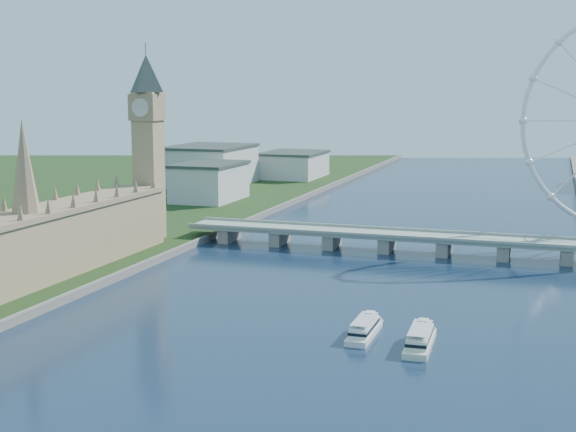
% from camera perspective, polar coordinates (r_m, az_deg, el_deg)
% --- Properties ---
extents(parliament_range, '(24.00, 200.00, 70.00)m').
position_cam_1_polar(parliament_range, '(357.05, -17.99, -2.12)').
color(parliament_range, tan).
rests_on(parliament_range, ground).
extents(big_ben, '(20.02, 20.02, 110.00)m').
position_cam_1_polar(big_ben, '(442.50, -9.96, 6.53)').
color(big_ben, tan).
rests_on(big_ben, ground).
extents(westminster_bridge, '(220.00, 22.00, 9.50)m').
position_cam_1_polar(westminster_bridge, '(426.33, 7.06, -1.61)').
color(westminster_bridge, gray).
rests_on(westminster_bridge, ground).
extents(city_skyline, '(505.00, 280.00, 32.00)m').
position_cam_1_polar(city_skyline, '(675.86, 14.76, 2.96)').
color(city_skyline, beige).
rests_on(city_skyline, ground).
extents(tour_boat_near, '(7.76, 30.28, 6.69)m').
position_cam_1_polar(tour_boat_near, '(281.92, 5.43, -8.50)').
color(tour_boat_near, silver).
rests_on(tour_boat_near, ground).
extents(tour_boat_far, '(9.54, 32.58, 7.16)m').
position_cam_1_polar(tour_boat_far, '(272.85, 9.35, -9.18)').
color(tour_boat_far, beige).
rests_on(tour_boat_far, ground).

